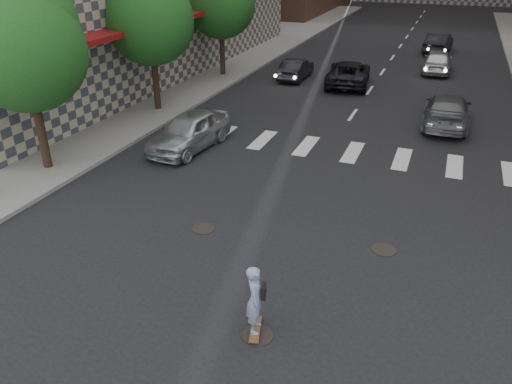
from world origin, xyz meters
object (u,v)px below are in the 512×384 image
traffic_car_c (348,73)px  tree_c (222,0)px  traffic_car_a (296,69)px  tree_a (28,45)px  tree_b (152,16)px  traffic_car_d (438,61)px  traffic_car_e (438,43)px  skateboarder (256,299)px  traffic_car_b (447,110)px  silver_sedan (190,131)px

traffic_car_c → tree_c: bearing=-2.9°
traffic_car_a → traffic_car_c: traffic_car_c is taller
tree_a → traffic_car_c: tree_a is taller
tree_b → tree_c: bearing=90.0°
traffic_car_c → traffic_car_a: bearing=-11.7°
tree_a → tree_c: 16.00m
traffic_car_a → traffic_car_d: bearing=-148.5°
traffic_car_a → traffic_car_e: traffic_car_e is taller
tree_c → traffic_car_a: bearing=10.7°
tree_c → traffic_car_d: bearing=25.1°
tree_b → traffic_car_c: 12.37m
tree_b → tree_a: bearing=-90.0°
tree_a → traffic_car_a: size_ratio=1.70×
traffic_car_d → traffic_car_e: 6.86m
skateboarder → traffic_car_b: skateboarder is taller
skateboarder → traffic_car_c: skateboarder is taller
silver_sedan → traffic_car_c: bearing=78.6°
tree_a → silver_sedan: size_ratio=1.47×
tree_b → skateboarder: 17.58m
traffic_car_b → traffic_car_c: size_ratio=0.97×
silver_sedan → traffic_car_c: size_ratio=0.86×
tree_b → traffic_car_b: tree_b is taller
tree_c → skateboarder: bearing=-63.9°
tree_b → traffic_car_e: 24.62m
skateboarder → traffic_car_b: size_ratio=0.34×
traffic_car_d → traffic_car_e: size_ratio=0.96×
tree_b → traffic_car_c: size_ratio=1.26×
tree_b → traffic_car_e: tree_b is taller
tree_c → traffic_car_b: 15.28m
traffic_car_c → skateboarder: bearing=89.4°
silver_sedan → traffic_car_b: 12.14m
traffic_car_b → tree_b: bearing=11.7°
tree_b → traffic_car_e: (12.48, 20.86, -3.89)m
tree_c → traffic_car_a: tree_c is taller
tree_b → traffic_car_c: bearing=47.2°
tree_a → tree_c: size_ratio=1.00×
traffic_car_b → traffic_car_e: size_ratio=1.10×
tree_b → traffic_car_d: (12.81, 14.01, -3.89)m
skateboarder → traffic_car_e: bearing=71.3°
traffic_car_d → traffic_car_b: bearing=94.8°
tree_c → traffic_car_b: bearing=-20.3°
tree_a → tree_b: same height
silver_sedan → tree_c: bearing=114.1°
skateboarder → traffic_car_a: skateboarder is taller
skateboarder → traffic_car_d: skateboarder is taller
tree_c → silver_sedan: bearing=-72.0°
tree_b → traffic_car_a: tree_b is taller
tree_c → skateboarder: 24.29m
traffic_car_a → traffic_car_e: size_ratio=0.85×
tree_b → skateboarder: (10.57, -13.55, -3.73)m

